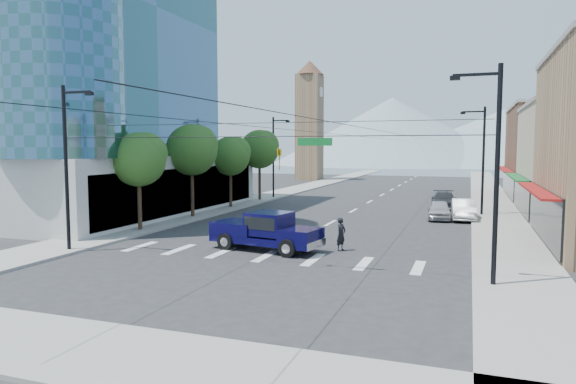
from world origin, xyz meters
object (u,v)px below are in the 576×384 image
Objects in this scene: pickup_truck at (266,230)px; parked_car_far at (444,200)px; pedestrian at (341,234)px; parked_car_near at (439,210)px; parked_car_mid at (463,210)px.

pickup_truck is 24.59m from parked_car_far.
parked_car_near is at bearing 4.51° from pedestrian.
pedestrian is at bearing 26.86° from pickup_truck.
parked_car_near is (8.41, 15.80, -0.37)m from pickup_truck.
parked_car_near is at bearing 71.81° from pickup_truck.
parked_car_near is at bearing -93.98° from parked_car_far.
parked_car_far is at bearing 9.95° from pedestrian.
pickup_truck is 1.20× the size of parked_car_far.
parked_car_near is at bearing -170.16° from parked_car_mid.
parked_car_mid is at bearing 67.66° from pickup_truck.
parked_car_far is at bearing 86.10° from parked_car_near.
parked_car_near is (4.41, 14.58, -0.18)m from pedestrian.
parked_car_mid is at bearing -1.14° from pedestrian.
pickup_truck is at bearing -113.98° from parked_car_far.
pedestrian reaches higher than parked_car_far.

